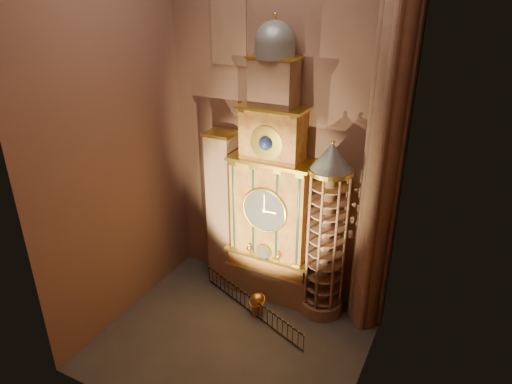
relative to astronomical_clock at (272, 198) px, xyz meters
The scene contains 11 objects.
floor 8.32m from the astronomical_clock, 90.00° to the right, with size 14.00×14.00×0.00m, color #383330.
wall_back 4.45m from the astronomical_clock, 90.00° to the left, with size 22.00×22.00×0.00m, color brown.
wall_left 9.61m from the astronomical_clock, 144.66° to the right, with size 22.00×22.00×0.00m, color brown.
wall_right 9.61m from the astronomical_clock, 35.34° to the right, with size 22.00×22.00×0.00m, color brown.
astronomical_clock is the anchor object (origin of this frame).
portrait_tower 3.73m from the astronomical_clock, behind, with size 1.80×1.60×10.20m.
stair_turret 3.78m from the astronomical_clock, ahead, with size 2.50×2.50×10.80m.
gothic_pier 7.48m from the astronomical_clock, ahead, with size 2.04×2.04×22.00m.
stained_glass_window 10.37m from the astronomical_clock, 163.43° to the left, with size 2.20×0.14×5.20m.
celestial_globe 6.29m from the astronomical_clock, 84.19° to the right, with size 1.31×1.29×1.47m.
iron_railing 6.57m from the astronomical_clock, 92.21° to the right, with size 7.93×3.20×1.11m.
Camera 1 is at (10.04, -16.92, 18.11)m, focal length 32.00 mm.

